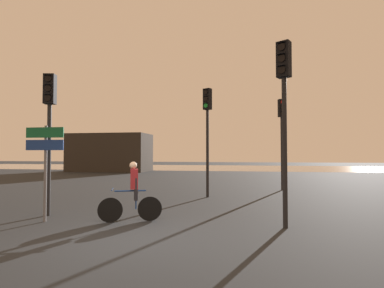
# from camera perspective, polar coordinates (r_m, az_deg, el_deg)

# --- Properties ---
(ground_plane) EXTENTS (120.00, 120.00, 0.00)m
(ground_plane) POSITION_cam_1_polar(r_m,az_deg,el_deg) (6.74, -11.89, -17.62)
(ground_plane) COLOR black
(water_strip) EXTENTS (80.00, 16.00, 0.01)m
(water_strip) POSITION_cam_1_polar(r_m,az_deg,el_deg) (39.78, 6.17, -4.50)
(water_strip) COLOR gray
(water_strip) RESTS_ON ground
(distant_building) EXTENTS (8.16, 4.00, 3.92)m
(distant_building) POSITION_cam_1_polar(r_m,az_deg,el_deg) (32.70, -15.32, -1.59)
(distant_building) COLOR #2D2823
(distant_building) RESTS_ON ground
(traffic_light_near_right) EXTENTS (0.40, 0.42, 4.65)m
(traffic_light_near_right) POSITION_cam_1_polar(r_m,az_deg,el_deg) (7.91, 17.13, 8.32)
(traffic_light_near_right) COLOR black
(traffic_light_near_right) RESTS_ON ground
(traffic_light_far_right) EXTENTS (0.37, 0.39, 4.61)m
(traffic_light_far_right) POSITION_cam_1_polar(r_m,az_deg,el_deg) (15.90, 16.73, 3.12)
(traffic_light_far_right) COLOR black
(traffic_light_far_right) RESTS_ON ground
(traffic_light_near_left) EXTENTS (0.36, 0.38, 4.23)m
(traffic_light_near_left) POSITION_cam_1_polar(r_m,az_deg,el_deg) (9.95, -25.53, 4.74)
(traffic_light_near_left) COLOR black
(traffic_light_near_left) RESTS_ON ground
(traffic_light_center) EXTENTS (0.39, 0.41, 4.62)m
(traffic_light_center) POSITION_cam_1_polar(r_m,az_deg,el_deg) (12.79, 2.95, 4.26)
(traffic_light_center) COLOR black
(traffic_light_center) RESTS_ON ground
(direction_sign_post) EXTENTS (1.10, 0.12, 2.60)m
(direction_sign_post) POSITION_cam_1_polar(r_m,az_deg,el_deg) (9.03, -26.20, -1.93)
(direction_sign_post) COLOR slate
(direction_sign_post) RESTS_ON ground
(cyclist) EXTENTS (1.61, 0.71, 1.62)m
(cyclist) POSITION_cam_1_polar(r_m,az_deg,el_deg) (8.37, -11.22, -8.80)
(cyclist) COLOR black
(cyclist) RESTS_ON ground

